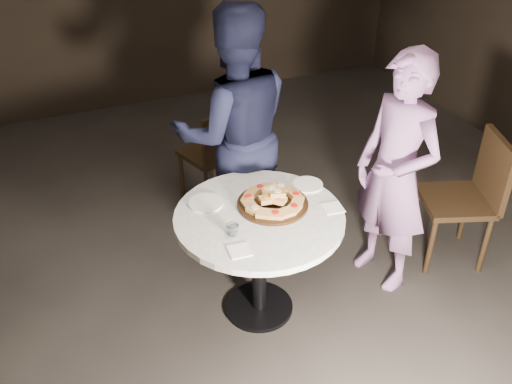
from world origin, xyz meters
TOP-DOWN VIEW (x-y plane):
  - floor at (0.00, 0.00)m, footprint 7.00×7.00m
  - table at (-0.13, -0.03)m, footprint 1.10×1.10m
  - serving_board at (-0.01, 0.03)m, footprint 0.53×0.53m
  - focaccia_pile at (-0.01, 0.03)m, footprint 0.38×0.39m
  - plate_left at (-0.38, 0.20)m, footprint 0.24×0.24m
  - plate_right at (0.28, 0.15)m, footprint 0.24×0.24m
  - water_glass at (-0.34, -0.15)m, footprint 0.08×0.08m
  - napkin_near at (-0.36, -0.30)m, footprint 0.13×0.13m
  - napkin_far at (0.31, -0.14)m, footprint 0.13×0.13m
  - chair_far at (0.05, 1.26)m, footprint 0.52×0.53m
  - chair_right at (1.45, -0.08)m, footprint 0.59×0.58m
  - diner_navy at (0.02, 0.75)m, footprint 0.97×0.82m
  - diner_teal at (0.81, -0.04)m, footprint 0.52×0.67m

SIDE VIEW (x-z plane):
  - floor at x=0.00m, z-range 0.00..0.00m
  - chair_far at x=0.05m, z-range 0.07..0.93m
  - chair_right at x=1.45m, z-range 0.07..1.04m
  - table at x=-0.13m, z-range 0.24..1.00m
  - napkin_far at x=0.31m, z-range 0.76..0.77m
  - napkin_near at x=-0.36m, z-range 0.76..0.77m
  - plate_right at x=0.28m, z-range 0.76..0.77m
  - plate_left at x=-0.38m, z-range 0.76..0.77m
  - serving_board at x=-0.01m, z-range 0.76..0.78m
  - water_glass at x=-0.34m, z-range 0.76..0.83m
  - focaccia_pile at x=-0.01m, z-range 0.76..0.86m
  - diner_teal at x=0.81m, z-range 0.00..1.64m
  - diner_navy at x=0.02m, z-range 0.00..1.80m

